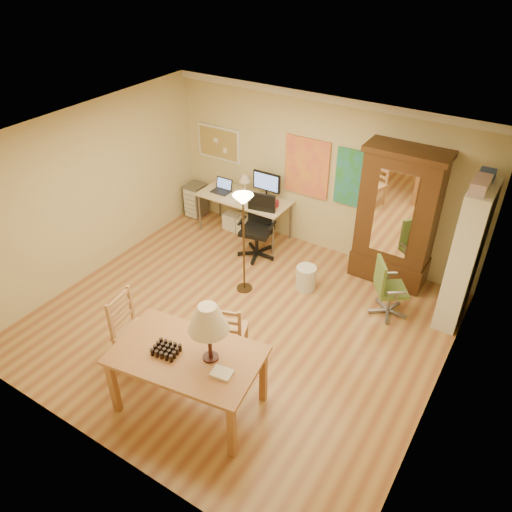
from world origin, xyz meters
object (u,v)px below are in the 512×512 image
Objects in this scene: dining_table at (194,345)px; office_chair_black at (258,240)px; computer_desk at (247,212)px; armoire at (396,226)px; office_chair_green at (387,300)px; bookshelf at (465,257)px.

office_chair_black is (-1.16, 3.15, -0.71)m from dining_table.
computer_desk is 0.76× the size of armoire.
dining_table is at bearing -114.38° from office_chair_green.
dining_table reaches higher than office_chair_green.
computer_desk is at bearing -178.28° from armoire.
armoire is (2.15, 0.56, 0.68)m from office_chair_black.
armoire is at bearing 158.44° from bookshelf.
bookshelf is at bearing 2.15° from office_chair_black.
computer_desk is 3.09m from office_chair_green.
computer_desk is 0.74m from office_chair_black.
computer_desk is 1.55× the size of office_chair_black.
bookshelf is (1.12, -0.44, 0.08)m from armoire.
office_chair_green is 1.18m from armoire.
armoire is 1.20m from bookshelf.
office_chair_green is at bearing 65.62° from dining_table.
computer_desk is at bearing 114.88° from dining_table.
office_chair_green is (1.28, 2.83, -0.75)m from dining_table.
computer_desk reaches higher than office_chair_green.
office_chair_black is 2.32m from armoire.
armoire reaches higher than office_chair_black.
dining_table is 1.94× the size of office_chair_green.
dining_table is 3.90m from bookshelf.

